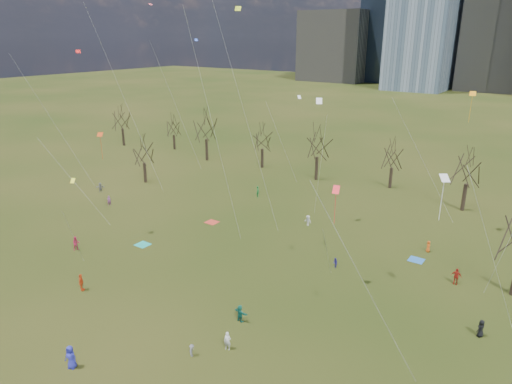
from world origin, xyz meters
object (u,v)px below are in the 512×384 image
Objects in this scene: blanket_crimson at (212,222)px; person_0 at (71,357)px; blanket_navy at (416,260)px; person_4 at (81,282)px; blanket_teal at (143,245)px; person_1 at (227,341)px; person_2 at (76,243)px.

person_0 is at bearing -70.57° from blanket_crimson.
blanket_navy is 0.84× the size of person_0.
person_4 reaches higher than blanket_crimson.
person_1 reaches higher than blanket_teal.
person_0 is 1.14× the size of person_2.
blanket_teal is at bearing 104.72° from person_0.
blanket_teal is 0.96× the size of person_2.
blanket_teal is at bearing -151.98° from blanket_navy.
person_1 reaches higher than blanket_crimson.
blanket_navy and blanket_crimson have the same top height.
person_2 is (-25.41, 3.79, 0.06)m from person_1.
blanket_navy is at bearing 10.63° from blanket_crimson.
person_1 is at bearing -24.33° from blanket_teal.
blanket_navy is at bearing -86.67° from person_4.
blanket_navy is 35.46m from person_4.
blanket_teal is 1.00× the size of blanket_crimson.
person_4 is (0.80, -20.47, 0.87)m from blanket_crimson.
person_4 is (-8.93, 7.12, -0.06)m from person_0.
person_1 is (17.96, -19.19, 0.76)m from blanket_crimson.
person_1 is 0.87× the size of person_4.
person_0 is 1.22× the size of person_1.
blanket_crimson is 20.51m from person_4.
blanket_crimson is at bearing 77.25° from blanket_teal.
blanket_navy is 38.79m from person_2.
blanket_teal is 1.03× the size of person_1.
person_0 is (12.00, -17.55, 0.93)m from blanket_teal.
person_1 is at bearing -75.30° from person_2.
person_0 is at bearing -116.15° from blanket_navy.
blanket_crimson is (2.27, 10.04, 0.00)m from blanket_teal.
blanket_teal is at bearing -20.85° from person_2.
person_2 is at bearing -115.82° from blanket_crimson.
blanket_crimson is at bearing 89.78° from person_0.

